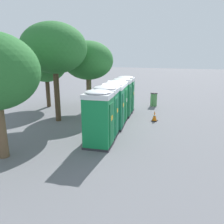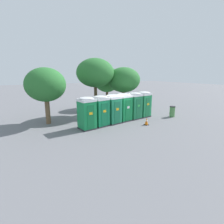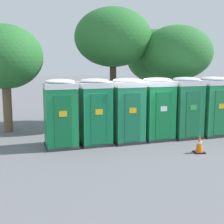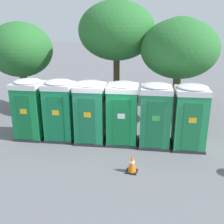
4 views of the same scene
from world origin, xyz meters
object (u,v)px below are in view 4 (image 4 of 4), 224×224
Objects in this scene: portapotty_5 at (190,117)px; street_tree_2 at (21,50)px; portapotty_3 at (122,113)px; traffic_cone at (132,164)px; street_tree_3 at (180,45)px; portapotty_0 at (30,109)px; portapotty_1 at (60,110)px; portapotty_2 at (90,112)px; street_tree_0 at (179,49)px; street_tree_1 at (117,31)px; portapotty_4 at (155,115)px.

portapotty_5 is 0.53× the size of street_tree_2.
traffic_cone is (0.91, -2.14, -0.97)m from portapotty_3.
portapotty_3 is at bearing -105.10° from street_tree_3.
portapotty_0 and portapotty_1 have the same top height.
portapotty_0 is 3.97× the size of traffic_cone.
portapotty_5 is (3.87, 0.54, -0.00)m from portapotty_2.
street_tree_0 is 0.97× the size of street_tree_3.
portapotty_0 is at bearing -128.58° from street_tree_3.
street_tree_1 is at bearing 111.08° from traffic_cone.
street_tree_2 is at bearing -177.26° from street_tree_0.
portapotty_2 is 7.63m from street_tree_3.
portapotty_2 is at bearing -169.74° from portapotty_3.
street_tree_1 reaches higher than street_tree_3.
street_tree_3 is (-0.14, 3.54, -0.07)m from street_tree_0.
portapotty_2 is at bearing -90.73° from street_tree_1.
street_tree_1 is 4.30m from street_tree_3.
portapotty_2 is at bearing 5.98° from portapotty_1.
portapotty_3 is at bearing -173.89° from portapotty_4.
portapotty_5 is (1.29, 0.17, -0.00)m from portapotty_4.
street_tree_1 is 7.18m from traffic_cone.
street_tree_1 reaches higher than portapotty_3.
street_tree_3 is at bearing 86.04° from portapotty_4.
portapotty_0 is 1.00× the size of portapotty_4.
street_tree_0 is at bearing 79.11° from traffic_cone.
street_tree_3 is (1.73, 6.41, 2.23)m from portapotty_3.
street_tree_0 is at bearing 56.95° from portapotty_3.
portapotty_1 is 5.21m from portapotty_5.
portapotty_1 is 1.00× the size of portapotty_5.
portapotty_3 is at bearing -21.71° from street_tree_2.
portapotty_3 is (3.86, 0.60, -0.00)m from portapotty_0.
portapotty_0 is 7.08m from street_tree_0.
portapotty_0 is 0.51× the size of street_tree_0.
street_tree_1 is (-3.82, 3.10, 3.04)m from portapotty_5.
portapotty_4 is 5.14m from street_tree_1.
street_tree_3 is (5.59, 7.01, 2.23)m from portapotty_0.
street_tree_0 is at bearing -9.85° from street_tree_1.
portapotty_4 is 3.62m from street_tree_0.
street_tree_0 is (0.57, 2.73, 2.30)m from portapotty_4.
portapotty_3 is 0.53× the size of street_tree_2.
street_tree_2 is at bearing -153.78° from street_tree_3.
street_tree_2 is (-5.01, -0.93, -0.97)m from street_tree_1.
street_tree_3 is at bearing 65.61° from portapotty_2.
street_tree_2 is at bearing 142.09° from portapotty_1.
portapotty_0 and portapotty_3 have the same top height.
portapotty_2 reaches higher than traffic_cone.
traffic_cone is (-1.68, -2.46, -0.97)m from portapotty_5.
portapotty_3 is at bearing -123.05° from street_tree_0.
street_tree_2 reaches higher than portapotty_0.
portapotty_3 is 4.74m from street_tree_1.
traffic_cone is (-0.96, -5.02, -3.27)m from street_tree_0.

